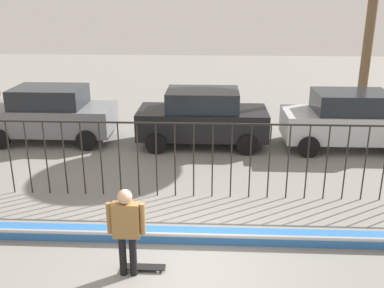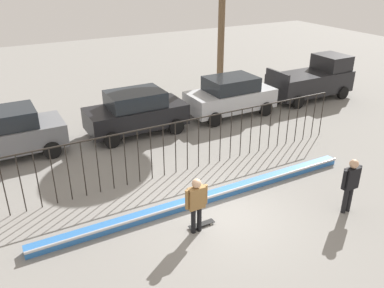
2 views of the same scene
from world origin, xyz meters
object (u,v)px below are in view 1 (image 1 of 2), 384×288
at_px(skateboarder, 126,225).
at_px(parked_car_silver, 349,120).
at_px(skateboard, 144,267).
at_px(parked_car_black, 202,117).
at_px(parked_car_gray, 51,114).

distance_m(skateboarder, parked_car_silver, 9.49).
distance_m(skateboarder, skateboard, 1.01).
xyz_separation_m(skateboard, parked_car_black, (0.90, 7.28, 0.91)).
relative_size(skateboard, parked_car_black, 0.19).
bearing_deg(skateboard, parked_car_silver, 29.40).
bearing_deg(parked_car_black, parked_car_gray, 175.99).
relative_size(skateboarder, parked_car_gray, 0.40).
bearing_deg(parked_car_black, skateboard, -98.92).
height_order(skateboard, parked_car_gray, parked_car_gray).
xyz_separation_m(parked_car_gray, parked_car_silver, (10.09, -0.28, 0.00)).
bearing_deg(skateboard, parked_car_gray, 98.16).
height_order(parked_car_black, parked_car_silver, same).
relative_size(parked_car_black, parked_car_silver, 1.00).
bearing_deg(parked_car_silver, skateboarder, -130.92).
bearing_deg(parked_car_silver, parked_car_gray, 176.75).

